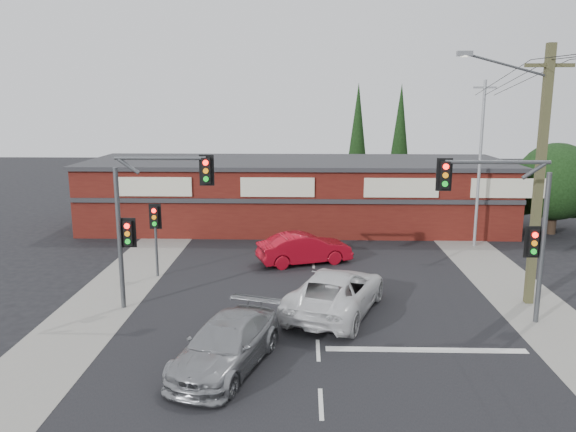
{
  "coord_description": "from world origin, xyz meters",
  "views": [
    {
      "loc": [
        -0.48,
        -18.53,
        7.95
      ],
      "look_at": [
        -1.11,
        3.0,
        3.49
      ],
      "focal_mm": 35.0,
      "sensor_mm": 36.0,
      "label": 1
    }
  ],
  "objects_px": {
    "utility_pole": "(537,169)",
    "silver_suv": "(226,344)",
    "red_sedan": "(304,248)",
    "white_suv": "(336,292)",
    "shop_building": "(296,193)"
  },
  "relations": [
    {
      "from": "silver_suv",
      "to": "red_sedan",
      "type": "height_order",
      "value": "red_sedan"
    },
    {
      "from": "white_suv",
      "to": "utility_pole",
      "type": "distance_m",
      "value": 8.97
    },
    {
      "from": "silver_suv",
      "to": "shop_building",
      "type": "xyz_separation_m",
      "value": [
        1.81,
        19.83,
        1.4
      ]
    },
    {
      "from": "white_suv",
      "to": "utility_pole",
      "type": "relative_size",
      "value": 0.59
    },
    {
      "from": "utility_pole",
      "to": "red_sedan",
      "type": "bearing_deg",
      "value": 148.94
    },
    {
      "from": "white_suv",
      "to": "red_sedan",
      "type": "bearing_deg",
      "value": -59.65
    },
    {
      "from": "white_suv",
      "to": "shop_building",
      "type": "distance_m",
      "value": 15.36
    },
    {
      "from": "white_suv",
      "to": "silver_suv",
      "type": "height_order",
      "value": "white_suv"
    },
    {
      "from": "silver_suv",
      "to": "red_sedan",
      "type": "xyz_separation_m",
      "value": [
        2.35,
        11.14,
        0.02
      ]
    },
    {
      "from": "white_suv",
      "to": "silver_suv",
      "type": "relative_size",
      "value": 1.17
    },
    {
      "from": "silver_suv",
      "to": "red_sedan",
      "type": "relative_size",
      "value": 1.1
    },
    {
      "from": "red_sedan",
      "to": "shop_building",
      "type": "height_order",
      "value": "shop_building"
    },
    {
      "from": "white_suv",
      "to": "shop_building",
      "type": "xyz_separation_m",
      "value": [
        -1.74,
        15.2,
        1.31
      ]
    },
    {
      "from": "shop_building",
      "to": "utility_pole",
      "type": "relative_size",
      "value": 2.73
    },
    {
      "from": "utility_pole",
      "to": "silver_suv",
      "type": "bearing_deg",
      "value": -152.43
    }
  ]
}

